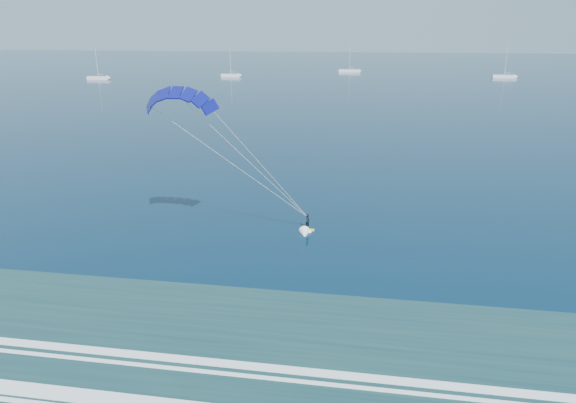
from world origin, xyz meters
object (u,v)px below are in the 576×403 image
(sailboat_1, at_px, (231,75))
(sailboat_2, at_px, (349,71))
(kitesurfer_rig, at_px, (247,160))
(sailboat_3, at_px, (504,76))
(sailboat_0, at_px, (98,78))

(sailboat_1, distance_m, sailboat_2, 58.15)
(kitesurfer_rig, height_order, sailboat_3, kitesurfer_rig)
(sailboat_0, xyz_separation_m, sailboat_3, (161.20, 32.59, 0.00))
(sailboat_1, height_order, sailboat_3, sailboat_3)
(sailboat_0, bearing_deg, sailboat_1, 21.70)
(kitesurfer_rig, bearing_deg, sailboat_1, 105.67)
(sailboat_0, bearing_deg, sailboat_3, 11.43)
(kitesurfer_rig, relative_size, sailboat_1, 1.40)
(sailboat_1, bearing_deg, sailboat_3, 6.65)
(kitesurfer_rig, bearing_deg, sailboat_3, 70.70)
(sailboat_1, bearing_deg, kitesurfer_rig, -74.33)
(kitesurfer_rig, height_order, sailboat_0, kitesurfer_rig)
(sailboat_0, height_order, sailboat_1, sailboat_0)
(sailboat_2, distance_m, sailboat_3, 67.12)
(sailboat_0, distance_m, sailboat_1, 52.82)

